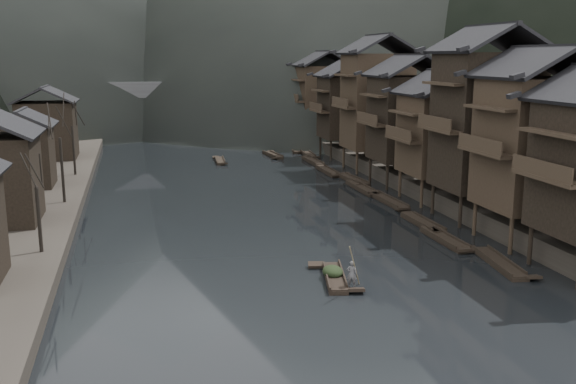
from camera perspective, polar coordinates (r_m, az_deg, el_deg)
name	(u,v)px	position (r m, az deg, el deg)	size (l,w,h in m)	color
water	(295,254)	(43.78, 0.64, -5.54)	(300.00, 300.00, 0.00)	black
right_bank	(468,146)	(93.12, 15.72, 3.97)	(40.00, 200.00, 1.80)	#2D2823
stilt_houses	(416,101)	(65.92, 11.30, 7.95)	(9.00, 67.60, 15.88)	black
left_houses	(16,143)	(61.91, -23.01, 4.06)	(8.10, 53.20, 8.73)	black
bare_trees	(45,143)	(52.89, -20.81, 4.06)	(3.95, 42.80, 7.89)	black
moored_sampans	(338,173)	(72.70, 4.43, 1.67)	(2.81, 71.33, 0.47)	black
midriver_boats	(229,146)	(95.29, -5.24, 4.12)	(12.75, 40.60, 0.45)	black
stone_bridge	(194,104)	(113.22, -8.37, 7.78)	(40.00, 6.00, 9.00)	#4C4C4F
hero_sampan	(335,277)	(38.92, 4.18, -7.53)	(2.19, 5.61, 0.44)	black
cargo_heap	(333,266)	(38.93, 4.00, -6.58)	(1.22, 1.60, 0.73)	black
boatman	(352,270)	(37.01, 5.70, -6.92)	(0.58, 0.38, 1.58)	#5A595C
bamboo_pole	(356,227)	(36.33, 6.08, -3.12)	(0.06, 0.06, 4.45)	#8C7A51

